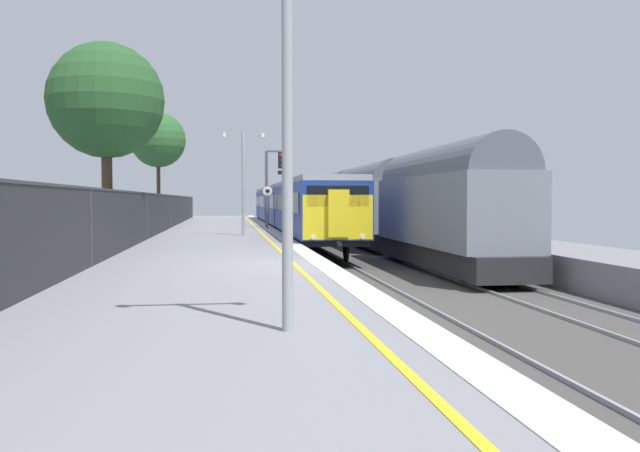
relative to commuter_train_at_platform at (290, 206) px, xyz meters
The scene contains 10 objects.
ground 27.36m from the commuter_train_at_platform, 88.86° to the right, with size 17.40×110.00×1.21m.
commuter_train_at_platform is the anchor object (origin of this frame).
freight_train_adjacent_track 4.15m from the commuter_train_at_platform, 14.79° to the right, with size 2.60×50.88×4.67m.
signal_gantry 4.17m from the commuter_train_at_platform, 112.59° to the right, with size 1.10×0.24×4.73m.
speed_limit_sign 6.33m from the commuter_train_at_platform, 106.97° to the right, with size 0.59×0.08×2.49m.
platform_lamp_near 36.34m from the commuter_train_at_platform, 95.39° to the right, with size 2.00×0.20×5.29m.
platform_lamp_mid 13.63m from the commuter_train_at_platform, 104.59° to the right, with size 2.00×0.20×4.89m.
platform_back_fence 28.31m from the commuter_train_at_platform, 105.46° to the right, with size 0.07×99.00×2.00m.
background_tree_left 15.16m from the commuter_train_at_platform, 132.74° to the left, with size 4.42×4.42×8.73m.
background_tree_centre 20.71m from the commuter_train_at_platform, 115.28° to the right, with size 4.37×4.37×7.63m.
Camera 1 is at (-2.07, -17.23, 1.67)m, focal length 37.33 mm.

